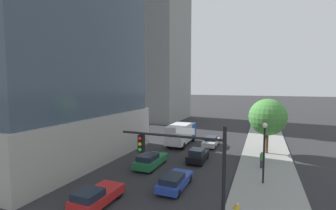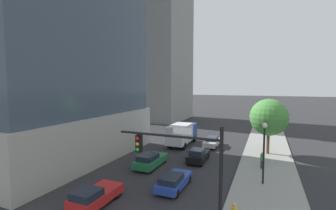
% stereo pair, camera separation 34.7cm
% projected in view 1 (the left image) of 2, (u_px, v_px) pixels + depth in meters
% --- Properties ---
extents(sidewalk, '(5.47, 120.00, 0.15)m').
position_uv_depth(sidewalk, '(266.00, 162.00, 25.92)').
color(sidewalk, gray).
rests_on(sidewalk, ground).
extents(construction_building, '(15.98, 16.64, 43.59)m').
position_uv_depth(construction_building, '(153.00, 45.00, 58.51)').
color(construction_building, gray).
rests_on(construction_building, ground).
extents(traffic_light_pole, '(6.33, 0.48, 6.21)m').
position_uv_depth(traffic_light_pole, '(185.00, 159.00, 13.23)').
color(traffic_light_pole, black).
rests_on(traffic_light_pole, sidewalk).
extents(street_lamp, '(0.44, 0.44, 5.21)m').
position_uv_depth(street_lamp, '(264.00, 143.00, 19.81)').
color(street_lamp, black).
rests_on(street_lamp, sidewalk).
extents(street_tree, '(4.47, 4.47, 6.72)m').
position_uv_depth(street_tree, '(268.00, 117.00, 28.65)').
color(street_tree, brown).
rests_on(street_tree, sidewalk).
extents(car_red, '(1.94, 4.02, 1.43)m').
position_uv_depth(car_red, '(96.00, 196.00, 16.48)').
color(car_red, red).
rests_on(car_red, ground).
extents(car_black, '(1.72, 4.06, 1.53)m').
position_uv_depth(car_black, '(198.00, 155.00, 26.13)').
color(car_black, black).
rests_on(car_black, ground).
extents(car_green, '(1.93, 4.58, 1.47)m').
position_uv_depth(car_green, '(150.00, 160.00, 24.39)').
color(car_green, '#1E6638').
rests_on(car_green, ground).
extents(car_silver, '(1.74, 4.36, 1.38)m').
position_uv_depth(car_silver, '(211.00, 141.00, 32.69)').
color(car_silver, '#B7B7BC').
rests_on(car_silver, ground).
extents(car_blue, '(1.81, 4.40, 1.28)m').
position_uv_depth(car_blue, '(175.00, 181.00, 19.31)').
color(car_blue, '#233D9E').
rests_on(car_blue, ground).
extents(box_truck, '(2.41, 6.98, 3.05)m').
position_uv_depth(box_truck, '(181.00, 133.00, 33.40)').
color(box_truck, '#1E4799').
rests_on(box_truck, ground).
extents(pedestrian_green_shirt, '(0.34, 0.34, 1.64)m').
position_uv_depth(pedestrian_green_shirt, '(262.00, 160.00, 23.71)').
color(pedestrian_green_shirt, '#38334C').
rests_on(pedestrian_green_shirt, sidewalk).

